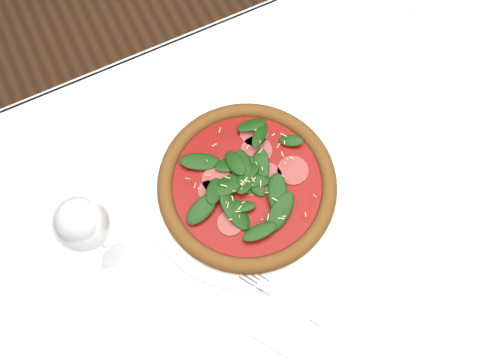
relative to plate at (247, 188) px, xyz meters
name	(u,v)px	position (x,y,z in m)	size (l,w,h in m)	color
ground	(272,286)	(0.06, -0.07, -0.76)	(6.00, 6.00, 0.00)	brown
dining_table	(292,228)	(0.06, -0.07, -0.11)	(1.21, 0.81, 0.75)	white
plate	(247,188)	(0.00, 0.00, 0.00)	(0.34, 0.34, 0.01)	white
pizza	(247,183)	(0.00, 0.00, 0.02)	(0.37, 0.37, 0.04)	#975724
wine_glass	(83,225)	(-0.25, 0.01, 0.13)	(0.08, 0.08, 0.19)	silver
napkin	(291,303)	(-0.02, -0.20, 0.00)	(0.15, 0.07, 0.01)	white
fork	(277,293)	(-0.04, -0.18, 0.01)	(0.09, 0.14, 0.00)	silver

